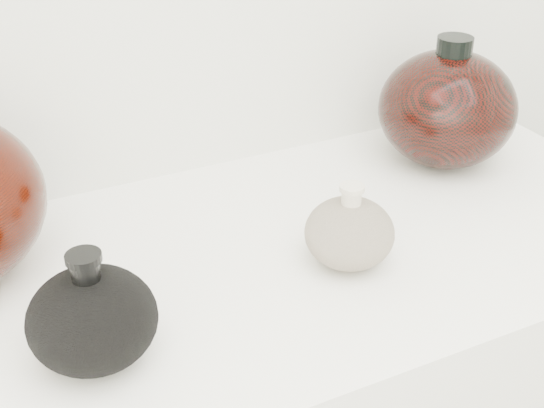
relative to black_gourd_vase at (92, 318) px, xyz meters
name	(u,v)px	position (x,y,z in m)	size (l,w,h in m)	color
black_gourd_vase	(92,318)	(0.00, 0.00, 0.00)	(0.14, 0.14, 0.13)	black
cream_gourd_vase	(349,232)	(0.31, 0.04, -0.01)	(0.13, 0.13, 0.10)	#C6B298
right_round_pot	(447,108)	(0.58, 0.21, 0.04)	(0.22, 0.22, 0.19)	black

